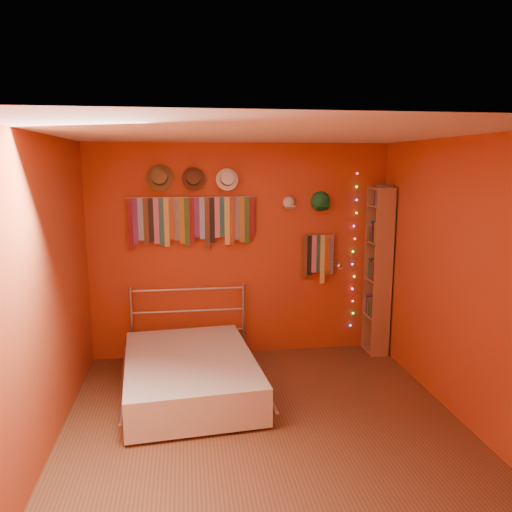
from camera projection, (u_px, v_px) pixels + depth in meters
name	position (u px, v px, depth m)	size (l,w,h in m)	color
ground	(264.00, 425.00, 4.39)	(3.50, 3.50, 0.00)	brown
back_wall	(241.00, 251.00, 5.86)	(3.50, 0.02, 2.50)	#A62F1A
right_wall	(460.00, 280.00, 4.40)	(0.02, 3.50, 2.50)	#A62F1A
left_wall	(45.00, 295.00, 3.92)	(0.02, 3.50, 2.50)	#A62F1A
ceiling	(265.00, 133.00, 3.93)	(3.50, 3.50, 0.02)	white
tie_rack	(192.00, 219.00, 5.65)	(1.45, 0.03, 0.59)	#B1B1B6
small_tie_rack	(318.00, 255.00, 5.94)	(0.40, 0.03, 0.59)	#B1B1B6
fedora_olive	(159.00, 177.00, 5.48)	(0.30, 0.16, 0.29)	brown
fedora_brown	(193.00, 178.00, 5.54)	(0.26, 0.14, 0.26)	#4F301C
fedora_white	(227.00, 179.00, 5.60)	(0.25, 0.14, 0.25)	white
cap_white	(289.00, 203.00, 5.79)	(0.16, 0.20, 0.16)	white
cap_green	(320.00, 202.00, 5.84)	(0.20, 0.26, 0.20)	#176B31
fairy_lights	(354.00, 252.00, 6.02)	(0.05, 0.02, 1.89)	#FF3333
reading_lamp	(338.00, 265.00, 5.84)	(0.07, 0.28, 0.08)	#B1B1B6
bookshelf	(382.00, 270.00, 5.92)	(0.25, 0.34, 2.00)	#A5714A
bed	(190.00, 373.00, 4.97)	(1.48, 1.88, 0.88)	#B1B1B6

